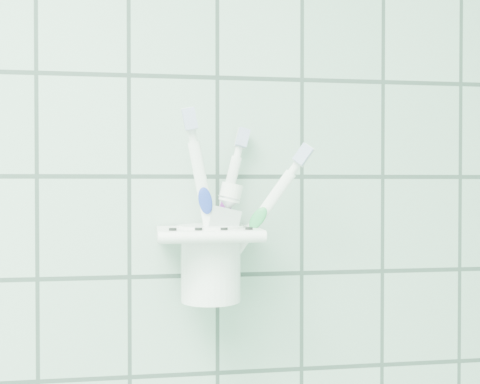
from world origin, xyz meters
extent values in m
cube|color=white|center=(0.64, 1.19, 1.30)|extent=(0.05, 0.02, 0.03)
cube|color=white|center=(0.64, 1.15, 1.31)|extent=(0.12, 0.09, 0.01)
cylinder|color=white|center=(0.64, 1.10, 1.31)|extent=(0.12, 0.01, 0.01)
cylinder|color=black|center=(0.60, 1.12, 1.31)|extent=(0.01, 0.01, 0.00)
cylinder|color=black|center=(0.63, 1.12, 1.31)|extent=(0.01, 0.01, 0.00)
cylinder|color=black|center=(0.66, 1.12, 1.31)|extent=(0.01, 0.01, 0.00)
cylinder|color=black|center=(0.69, 1.12, 1.31)|extent=(0.01, 0.01, 0.00)
cylinder|color=white|center=(0.65, 1.16, 1.27)|extent=(0.07, 0.07, 0.09)
cylinder|color=white|center=(0.65, 1.16, 1.31)|extent=(0.08, 0.08, 0.01)
cylinder|color=black|center=(0.65, 1.16, 1.31)|extent=(0.06, 0.06, 0.00)
cylinder|color=white|center=(0.66, 1.15, 1.33)|extent=(0.05, 0.02, 0.18)
cylinder|color=white|center=(0.66, 1.15, 1.43)|extent=(0.01, 0.01, 0.03)
cube|color=silver|center=(0.66, 1.14, 1.44)|extent=(0.02, 0.01, 0.03)
cube|color=white|center=(0.66, 1.15, 1.44)|extent=(0.02, 0.01, 0.03)
ellipsoid|color=#1E38A5|center=(0.66, 1.14, 1.35)|extent=(0.02, 0.01, 0.03)
cylinder|color=white|center=(0.64, 1.17, 1.32)|extent=(0.06, 0.03, 0.17)
cylinder|color=white|center=(0.64, 1.17, 1.42)|extent=(0.02, 0.01, 0.02)
cube|color=silver|center=(0.64, 1.16, 1.43)|extent=(0.02, 0.01, 0.03)
cube|color=white|center=(0.64, 1.17, 1.43)|extent=(0.02, 0.01, 0.03)
ellipsoid|color=purple|center=(0.64, 1.16, 1.34)|extent=(0.02, 0.01, 0.03)
cylinder|color=white|center=(0.64, 1.16, 1.32)|extent=(0.11, 0.04, 0.15)
cylinder|color=white|center=(0.64, 1.16, 1.42)|extent=(0.02, 0.02, 0.03)
cube|color=silver|center=(0.64, 1.16, 1.44)|extent=(0.03, 0.02, 0.03)
cube|color=white|center=(0.64, 1.17, 1.44)|extent=(0.03, 0.01, 0.03)
ellipsoid|color=green|center=(0.64, 1.16, 1.34)|extent=(0.03, 0.02, 0.03)
cube|color=silver|center=(0.64, 1.14, 1.29)|extent=(0.06, 0.02, 0.11)
cube|color=silver|center=(0.64, 1.14, 1.24)|extent=(0.04, 0.01, 0.02)
cone|color=silver|center=(0.64, 1.14, 1.34)|extent=(0.03, 0.03, 0.02)
cylinder|color=white|center=(0.64, 1.14, 1.36)|extent=(0.03, 0.03, 0.03)
camera|label=1|loc=(0.57, 0.45, 1.37)|focal=45.00mm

